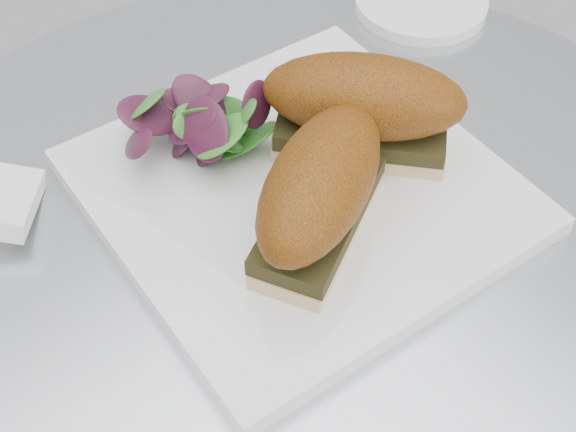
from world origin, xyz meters
name	(u,v)px	position (x,y,z in m)	size (l,w,h in m)	color
table	(302,419)	(0.00, 0.00, 0.49)	(0.70, 0.70, 0.73)	silver
plate	(300,191)	(0.03, 0.05, 0.74)	(0.28, 0.28, 0.02)	white
sandwich_left	(320,191)	(0.01, 0.00, 0.79)	(0.16, 0.13, 0.08)	beige
sandwich_right	(363,106)	(0.09, 0.04, 0.79)	(0.15, 0.16, 0.08)	beige
salad	(199,124)	(0.00, 0.12, 0.77)	(0.11, 0.11, 0.05)	#3F8B2D
saucer	(421,2)	(0.28, 0.16, 0.74)	(0.13, 0.13, 0.01)	white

